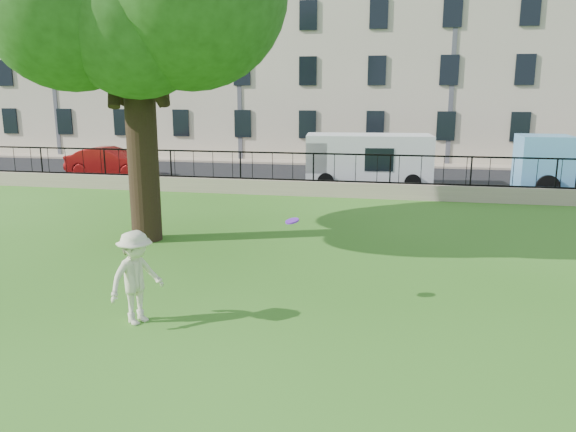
% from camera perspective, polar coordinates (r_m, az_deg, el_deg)
% --- Properties ---
extents(ground, '(120.00, 120.00, 0.00)m').
position_cam_1_polar(ground, '(11.20, -6.70, -9.14)').
color(ground, '#2E6618').
rests_on(ground, ground).
extents(retaining_wall, '(50.00, 0.40, 0.60)m').
position_cam_1_polar(retaining_wall, '(22.45, 2.58, 2.81)').
color(retaining_wall, gray).
rests_on(retaining_wall, ground).
extents(iron_railing, '(50.00, 0.05, 1.13)m').
position_cam_1_polar(iron_railing, '(22.32, 2.60, 4.96)').
color(iron_railing, black).
rests_on(iron_railing, retaining_wall).
extents(street, '(60.00, 9.00, 0.01)m').
position_cam_1_polar(street, '(27.10, 4.05, 3.86)').
color(street, black).
rests_on(street, ground).
extents(sidewalk, '(60.00, 1.40, 0.12)m').
position_cam_1_polar(sidewalk, '(32.21, 5.20, 5.34)').
color(sidewalk, gray).
rests_on(sidewalk, ground).
extents(building_row, '(56.40, 10.40, 13.80)m').
position_cam_1_polar(building_row, '(37.69, 6.35, 16.82)').
color(building_row, beige).
rests_on(building_row, ground).
extents(man, '(1.08, 1.28, 1.72)m').
position_cam_1_polar(man, '(10.48, -15.17, -6.05)').
color(man, beige).
rests_on(man, ground).
extents(frisbee, '(0.33, 0.34, 0.12)m').
position_cam_1_polar(frisbee, '(10.84, 0.42, -0.50)').
color(frisbee, '#6A21BE').
extents(red_sedan, '(4.24, 1.48, 1.40)m').
position_cam_1_polar(red_sedan, '(29.03, -17.60, 5.27)').
color(red_sedan, '#A01413').
rests_on(red_sedan, street).
extents(white_van, '(5.56, 2.64, 2.26)m').
position_cam_1_polar(white_van, '(24.97, 8.15, 5.62)').
color(white_van, silver).
rests_on(white_van, street).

